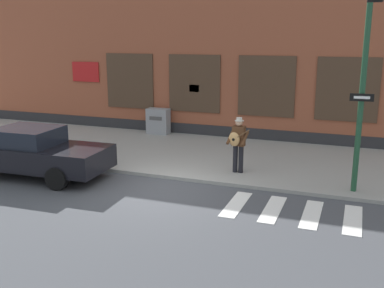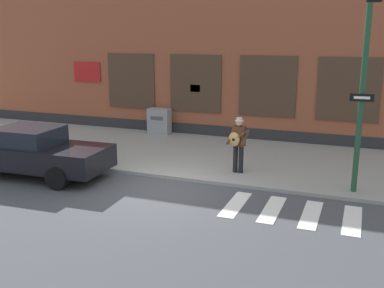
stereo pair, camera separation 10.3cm
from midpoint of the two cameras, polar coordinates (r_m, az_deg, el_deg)
name	(u,v)px [view 2 (the right image)]	position (r m, az deg, el deg)	size (l,w,h in m)	color
ground_plane	(161,190)	(12.85, -3.69, -5.83)	(160.00, 160.00, 0.00)	#424449
sidewalk	(207,155)	(16.29, 2.04, -1.39)	(28.00, 5.88, 0.11)	gray
building_backdrop	(244,47)	(20.47, 6.75, 12.14)	(28.00, 4.06, 7.56)	brown
crosswalk	(331,217)	(11.48, 17.52, -8.88)	(5.20, 1.90, 0.01)	silver
red_car	(35,152)	(14.68, -19.14, -0.95)	(4.67, 2.11, 1.53)	black
busker	(238,142)	(13.87, 6.07, 0.28)	(0.72, 0.57, 1.74)	black
traffic_light	(367,48)	(11.63, 21.63, 11.27)	(0.60, 2.57, 5.71)	#1E472D
utility_box	(159,121)	(19.53, -4.02, 2.92)	(0.96, 0.52, 1.10)	gray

